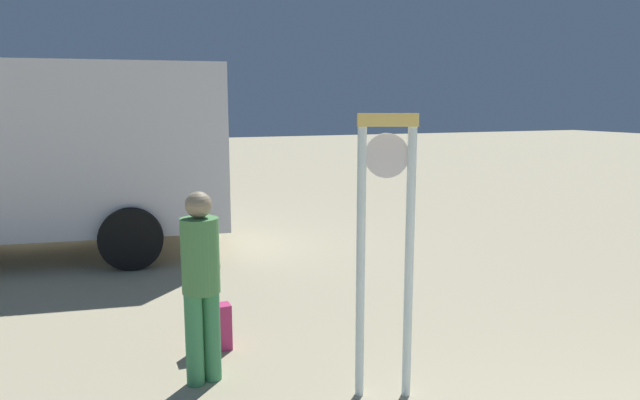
% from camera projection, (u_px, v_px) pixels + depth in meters
% --- Properties ---
extents(standing_clock, '(0.46, 0.25, 2.28)m').
position_uv_depth(standing_clock, '(385.00, 231.00, 4.48)').
color(standing_clock, white).
rests_on(standing_clock, ground_plane).
extents(person_near_clock, '(0.32, 0.32, 1.65)m').
position_uv_depth(person_near_clock, '(201.00, 278.00, 4.77)').
color(person_near_clock, '#3D8A56').
rests_on(person_near_clock, ground_plane).
extents(backpack, '(0.33, 0.20, 0.45)m').
position_uv_depth(backpack, '(214.00, 328.00, 5.52)').
color(backpack, '#C22F68').
rests_on(backpack, ground_plane).
extents(box_truck_near, '(6.50, 3.45, 2.95)m').
position_uv_depth(box_truck_near, '(40.00, 153.00, 8.87)').
color(box_truck_near, silver).
rests_on(box_truck_near, ground_plane).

